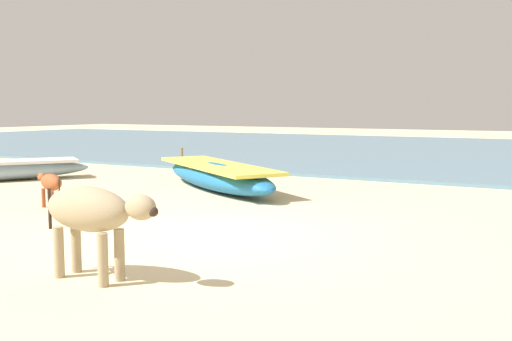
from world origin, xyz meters
name	(u,v)px	position (x,y,z in m)	size (l,w,h in m)	color
ground	(204,235)	(0.00, 0.00, 0.00)	(80.00, 80.00, 0.00)	beige
sea_water	(449,152)	(0.00, 16.80, 0.04)	(60.00, 20.00, 0.08)	slate
fishing_boat_2	(217,175)	(-2.30, 3.90, 0.30)	(4.61, 3.63, 0.74)	#1E669E
cow_adult_dun	(91,213)	(0.18, -2.24, 0.68)	(1.47, 0.44, 0.95)	tan
calf_near_rust	(51,183)	(-3.53, 0.53, 0.43)	(0.90, 0.49, 0.60)	#9E4C28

